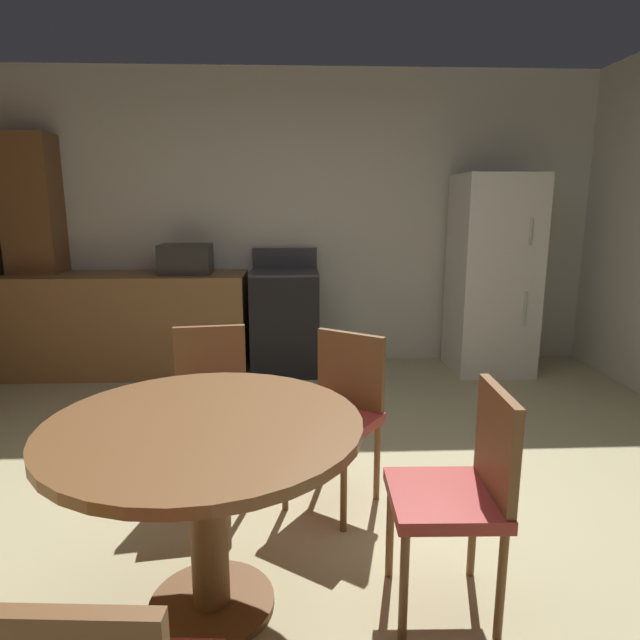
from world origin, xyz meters
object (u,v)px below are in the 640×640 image
(refrigerator, at_px, (492,275))
(microwave, at_px, (186,259))
(chair_north, at_px, (211,398))
(chair_east, at_px, (463,486))
(chair_northeast, at_px, (339,408))
(oven_range, at_px, (285,321))
(dining_table, at_px, (206,463))

(refrigerator, bearing_deg, microwave, 178.95)
(chair_north, xyz_separation_m, chair_east, (1.06, -0.96, 0.00))
(microwave, height_order, chair_northeast, microwave)
(refrigerator, distance_m, microwave, 2.73)
(chair_northeast, height_order, chair_north, same)
(chair_northeast, relative_size, chair_north, 1.00)
(refrigerator, bearing_deg, oven_range, 178.35)
(chair_east, bearing_deg, microwave, -61.06)
(oven_range, height_order, chair_north, oven_range)
(dining_table, bearing_deg, oven_range, 85.62)
(refrigerator, xyz_separation_m, dining_table, (-2.09, -2.97, -0.28))
(oven_range, distance_m, refrigerator, 1.91)
(microwave, relative_size, dining_table, 0.39)
(microwave, bearing_deg, oven_range, 0.24)
(dining_table, xyz_separation_m, chair_northeast, (0.54, 0.77, -0.10))
(microwave, distance_m, dining_table, 3.12)
(microwave, height_order, chair_north, microwave)
(dining_table, bearing_deg, refrigerator, 54.82)
(refrigerator, relative_size, dining_table, 1.55)
(oven_range, distance_m, chair_northeast, 2.28)
(refrigerator, height_order, chair_north, refrigerator)
(microwave, bearing_deg, chair_east, -62.72)
(oven_range, xyz_separation_m, chair_east, (0.71, -3.05, 0.03))
(oven_range, height_order, microwave, microwave)
(refrigerator, distance_m, chair_east, 3.23)
(microwave, relative_size, chair_north, 0.51)
(refrigerator, distance_m, chair_north, 3.03)
(dining_table, distance_m, chair_north, 0.94)
(refrigerator, bearing_deg, chair_east, -111.07)
(oven_range, distance_m, microwave, 1.03)
(oven_range, xyz_separation_m, chair_north, (-0.35, -2.09, 0.03))
(chair_northeast, bearing_deg, chair_east, 61.86)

